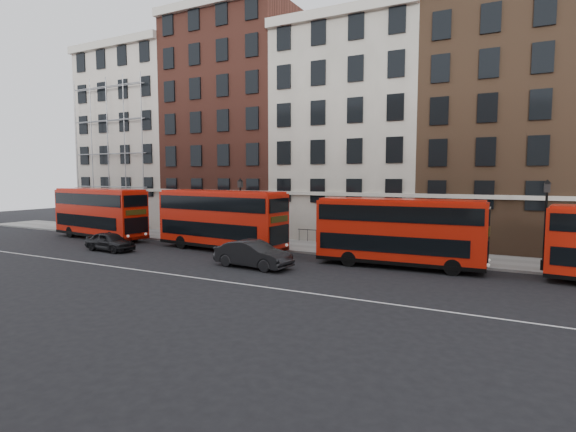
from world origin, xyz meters
The scene contains 13 objects.
ground centered at (0.00, 0.00, 0.00)m, with size 120.00×120.00×0.00m, color black.
pavement centered at (0.00, 10.50, 0.07)m, with size 80.00×5.00×0.15m, color gray.
kerb centered at (0.00, 8.00, 0.08)m, with size 80.00×0.30×0.16m, color gray.
road_centre_line centered at (0.00, -2.00, 0.01)m, with size 70.00×0.12×0.01m, color white.
building_terrace centered at (-0.31, 17.88, 10.24)m, with size 64.00×11.95×22.00m.
bus_a centered at (-20.05, 6.20, 2.42)m, with size 10.96×4.00×4.51m.
bus_b centered at (-6.64, 6.20, 2.44)m, with size 11.05×3.69×4.56m.
bus_c centered at (6.93, 6.19, 2.29)m, with size 10.25×2.94×4.26m.
car_rear centered at (-13.88, 2.02, 0.72)m, with size 1.70×4.23×1.44m, color black.
car_front centered at (-1.01, 1.91, 0.84)m, with size 1.77×5.07×1.67m, color black.
lamp_post_left centered at (-6.86, 9.24, 3.08)m, with size 0.44×0.44×5.33m.
lamp_post_right centered at (14.87, 8.64, 3.08)m, with size 0.44×0.44×5.33m.
iron_railings centered at (0.00, 12.70, 0.65)m, with size 6.60×0.06×1.00m, color black, non-canonical shape.
Camera 1 is at (13.80, -21.35, 5.70)m, focal length 28.00 mm.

